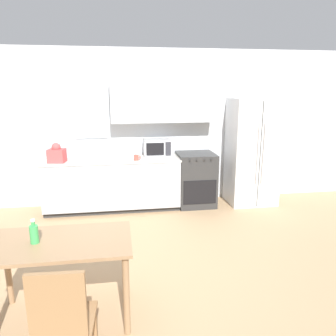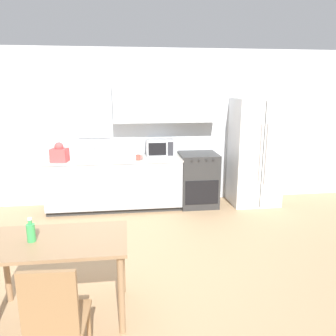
# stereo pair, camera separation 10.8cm
# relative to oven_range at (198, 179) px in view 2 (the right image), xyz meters

# --- Properties ---
(ground_plane) EXTENTS (12.00, 12.00, 0.00)m
(ground_plane) POSITION_rel_oven_range_xyz_m (-1.22, -2.04, -0.47)
(ground_plane) COLOR tan
(wall_back) EXTENTS (12.00, 0.38, 2.70)m
(wall_back) POSITION_rel_oven_range_xyz_m (-1.10, 0.31, 0.98)
(wall_back) COLOR silver
(wall_back) RESTS_ON ground_plane
(kitchen_counter) EXTENTS (2.26, 0.67, 0.89)m
(kitchen_counter) POSITION_rel_oven_range_xyz_m (-1.45, -0.01, -0.02)
(kitchen_counter) COLOR #333333
(kitchen_counter) RESTS_ON ground_plane
(oven_range) EXTENTS (0.65, 0.65, 0.93)m
(oven_range) POSITION_rel_oven_range_xyz_m (0.00, 0.00, 0.00)
(oven_range) COLOR #2D2D2D
(oven_range) RESTS_ON ground_plane
(refrigerator) EXTENTS (0.82, 0.71, 1.87)m
(refrigerator) POSITION_rel_oven_range_xyz_m (1.02, -0.02, 0.47)
(refrigerator) COLOR white
(refrigerator) RESTS_ON ground_plane
(kitchen_sink) EXTENTS (0.57, 0.40, 0.20)m
(kitchen_sink) POSITION_rel_oven_range_xyz_m (-1.78, -0.00, 0.44)
(kitchen_sink) COLOR #B7BABC
(kitchen_sink) RESTS_ON kitchen_counter
(microwave) EXTENTS (0.47, 0.33, 0.29)m
(microwave) POSITION_rel_oven_range_xyz_m (-0.66, 0.12, 0.57)
(microwave) COLOR #B7BABC
(microwave) RESTS_ON kitchen_counter
(coffee_mug) EXTENTS (0.11, 0.08, 0.09)m
(coffee_mug) POSITION_rel_oven_range_xyz_m (-1.04, -0.20, 0.47)
(coffee_mug) COLOR #BF4C3F
(coffee_mug) RESTS_ON kitchen_counter
(grocery_bag_0) EXTENTS (0.29, 0.26, 0.31)m
(grocery_bag_0) POSITION_rel_oven_range_xyz_m (-2.30, -0.15, 0.55)
(grocery_bag_0) COLOR #D14C4C
(grocery_bag_0) RESTS_ON kitchen_counter
(dining_table) EXTENTS (1.22, 0.70, 0.76)m
(dining_table) POSITION_rel_oven_range_xyz_m (-1.86, -2.74, 0.18)
(dining_table) COLOR #997551
(dining_table) RESTS_ON ground_plane
(dining_chair_near) EXTENTS (0.42, 0.42, 0.93)m
(dining_chair_near) POSITION_rel_oven_range_xyz_m (-1.75, -3.47, 0.07)
(dining_chair_near) COLOR #997047
(dining_chair_near) RESTS_ON ground_plane
(drink_bottle) EXTENTS (0.07, 0.07, 0.21)m
(drink_bottle) POSITION_rel_oven_range_xyz_m (-2.07, -2.74, 0.38)
(drink_bottle) COLOR #3FB259
(drink_bottle) RESTS_ON dining_table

